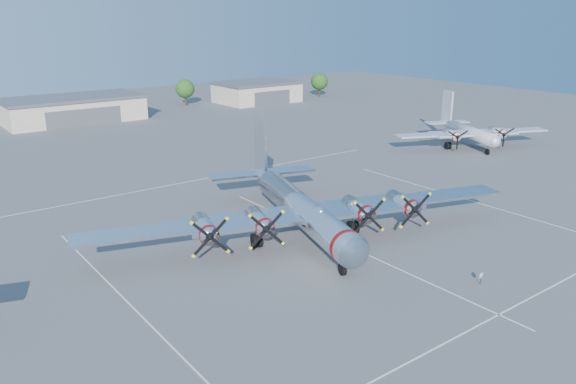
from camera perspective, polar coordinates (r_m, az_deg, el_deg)
ground at (r=60.03m, az=2.81°, el=-3.99°), size 260.00×260.00×0.00m
parking_lines at (r=58.79m, az=3.91°, el=-4.48°), size 60.00×50.08×0.01m
hangar_center at (r=131.20m, az=-20.98°, el=7.89°), size 28.60×14.60×5.40m
hangar_east at (r=151.57m, az=-3.17°, el=10.14°), size 20.60×14.60×5.40m
tree_east at (r=147.51m, az=-10.42°, el=10.28°), size 4.80×4.80×6.64m
tree_far_east at (r=161.85m, az=3.21°, el=11.14°), size 4.80×4.80×6.64m
main_bomber_b29 at (r=59.30m, az=1.15°, el=-4.25°), size 52.05×42.60×9.96m
twin_engine_east at (r=103.77m, az=17.71°, el=4.42°), size 33.29×29.30×8.76m
info_placard at (r=51.00m, az=19.02°, el=-8.12°), size 0.54×0.16×1.05m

